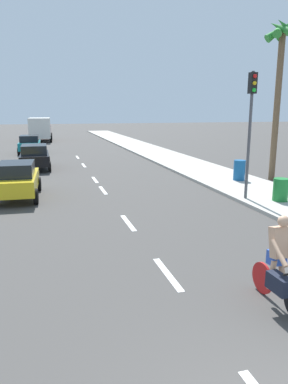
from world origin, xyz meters
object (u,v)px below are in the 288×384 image
Objects in this scene: delivery_truck at (40,129)px; trash_bin_far at (239,170)px; cyclist at (279,267)px; parked_car_black at (35,156)px; trash_bin_near at (281,190)px; traffic_signal at (251,113)px; parked_car_teal at (30,144)px; palm_tree_mid at (280,58)px; parked_car_yellow at (17,179)px.

trash_bin_far is at bearing -69.18° from delivery_truck.
cyclist reaches higher than trash_bin_far.
parked_car_black is 15.37m from trash_bin_near.
trash_bin_near is (1.11, -0.76, -3.01)m from traffic_signal.
parked_car_teal is at bearing 114.08° from traffic_signal.
parked_car_teal is at bearing 115.79° from trash_bin_near.
delivery_truck is 0.76× the size of palm_tree_mid.
trash_bin_near is (10.23, -21.17, -0.24)m from parked_car_teal.
parked_car_yellow is 0.74× the size of traffic_signal.
parked_car_black is 12.80m from trash_bin_far.
parked_car_black is 0.79× the size of traffic_signal.
delivery_truck reaches higher than cyclist.
parked_car_yellow is 3.70× the size of trash_bin_far.
delivery_truck is (0.90, 12.57, 0.67)m from parked_car_teal.
palm_tree_mid is at bearing -50.21° from parked_car_teal.
trash_bin_far is (-2.13, -0.27, -5.64)m from palm_tree_mid.
traffic_signal reaches higher than parked_car_yellow.
trash_bin_near is at bearing -126.99° from cyclist.
delivery_truck is 31.01m from trash_bin_far.
cyclist is at bearing -81.80° from delivery_truck.
cyclist is 2.00× the size of trash_bin_near.
parked_car_teal is at bearing -80.28° from cyclist.
palm_tree_mid is 9.17× the size of trash_bin_near.
parked_car_teal is at bearing 92.33° from parked_car_yellow.
parked_car_yellow is at bearing -94.20° from parked_car_black.
traffic_signal is at bearing -73.99° from delivery_truck.
palm_tree_mid is 7.99× the size of trash_bin_far.
delivery_truck reaches higher than parked_car_yellow.
delivery_truck is 31.86m from palm_tree_mid.
cyclist is at bearing -125.99° from trash_bin_near.
parked_car_teal is 0.80× the size of traffic_signal.
traffic_signal is (3.83, 7.55, 2.78)m from cyclist.
parked_car_black is 0.65× the size of delivery_truck.
trash_bin_far is at bearing -36.14° from parked_car_black.
traffic_signal is at bearing -52.54° from parked_car_black.
cyclist is at bearing -77.77° from parked_car_teal.
parked_car_black is at bearing -76.80° from cyclist.
traffic_signal reaches higher than delivery_truck.
palm_tree_mid is at bearing 45.06° from traffic_signal.
palm_tree_mid is at bearing 7.28° from trash_bin_far.
parked_car_teal is 0.66× the size of delivery_truck.
cyclist is 14.87m from palm_tree_mid.
trash_bin_near is at bearing -98.59° from trash_bin_far.
palm_tree_mid is 6.04m from trash_bin_far.
traffic_signal is at bearing -16.49° from parked_car_yellow.
cyclist reaches higher than parked_car_black.
parked_car_black is 0.99× the size of parked_car_teal.
delivery_truck reaches higher than trash_bin_far.
trash_bin_near is at bearing -62.69° from parked_car_teal.
traffic_signal reaches higher than trash_bin_far.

